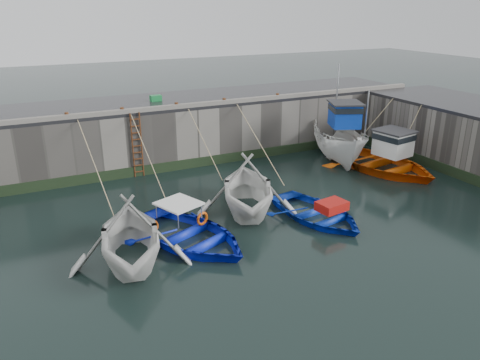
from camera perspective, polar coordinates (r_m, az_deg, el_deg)
name	(u,v)px	position (r m, az deg, el deg)	size (l,w,h in m)	color
ground	(273,259)	(15.97, 4.05, -9.56)	(120.00, 120.00, 0.00)	black
quay_back	(161,131)	(26.21, -9.55, 5.97)	(30.00, 5.00, 3.00)	slate
road_back	(160,102)	(25.86, -9.76, 9.36)	(30.00, 5.00, 0.16)	black
kerb_back	(173,107)	(23.62, -8.14, 8.83)	(30.00, 0.30, 0.20)	slate
algae_back	(177,165)	(24.23, -7.64, 1.77)	(30.00, 0.08, 0.50)	black
algae_right	(463,176)	(25.04, 25.54, 0.49)	(0.08, 15.00, 0.50)	black
ladder	(137,145)	(23.29, -12.44, 4.14)	(0.51, 0.08, 3.20)	#3F1E0F
boat_near_white	(132,261)	(16.20, -13.03, -9.62)	(4.23, 4.91, 2.59)	silver
boat_near_white_rope	(102,204)	(20.90, -16.43, -2.81)	(0.04, 6.16, 3.10)	tan
boat_near_blue	(189,241)	(17.10, -6.18, -7.46)	(3.69, 5.16, 1.07)	#0D22CC
boat_near_blue_rope	(151,194)	(21.50, -10.80, -1.63)	(0.04, 5.74, 3.10)	tan
boat_near_blacktrim	(247,211)	(19.39, 0.84, -3.78)	(4.43, 5.14, 2.71)	silver
boat_near_blacktrim_rope	(208,178)	(23.04, -3.97, 0.24)	(0.04, 4.47, 3.10)	tan
boat_near_navy	(316,218)	(19.03, 9.25, -4.56)	(3.22, 4.51, 0.93)	#0C32C1
boat_near_navy_rope	(256,177)	(23.13, 1.93, 0.36)	(0.04, 6.03, 3.10)	tan
boat_far_white	(340,142)	(26.09, 12.06, 4.59)	(4.41, 6.49, 5.35)	silver
boat_far_orange	(382,162)	(25.13, 16.90, 2.12)	(5.42, 6.85, 4.28)	#F7600D
fish_crate	(156,98)	(25.71, -10.24, 9.80)	(0.58, 0.36, 0.31)	#157836
bollard_a	(67,115)	(22.74, -20.37, 7.39)	(0.18, 0.18, 0.28)	#3F1E0F
bollard_b	(122,110)	(23.09, -14.18, 8.24)	(0.18, 0.18, 0.28)	#3F1E0F
bollard_c	(176,105)	(23.76, -7.75, 9.02)	(0.18, 0.18, 0.28)	#3F1E0F
bollard_d	(224,101)	(24.68, -1.94, 9.62)	(0.18, 0.18, 0.28)	#3F1E0F
bollard_e	(277,96)	(26.11, 4.59, 10.19)	(0.18, 0.18, 0.28)	#3F1E0F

